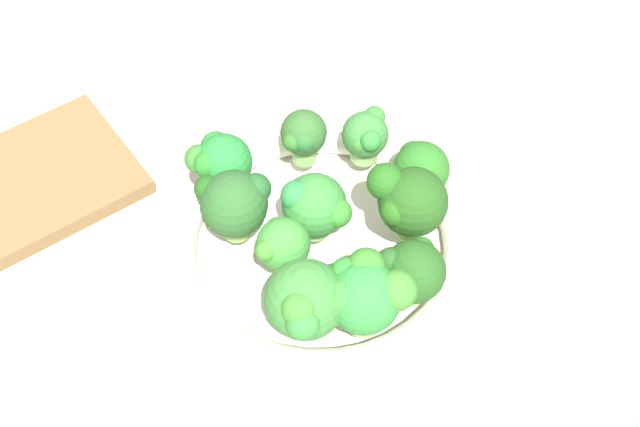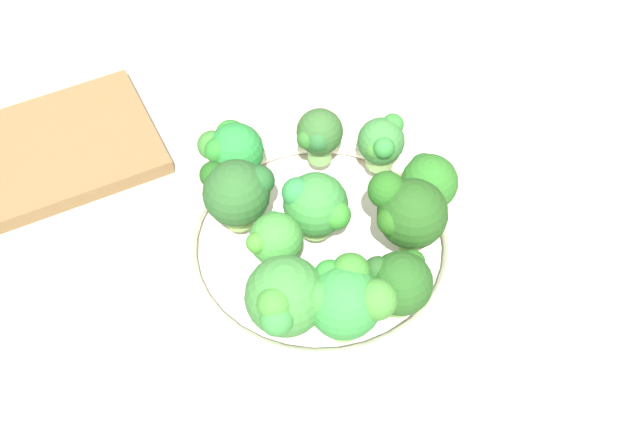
% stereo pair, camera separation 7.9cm
% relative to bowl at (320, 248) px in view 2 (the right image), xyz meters
% --- Properties ---
extents(ground_plane, '(1.30, 1.30, 0.03)m').
position_rel_bowl_xyz_m(ground_plane, '(0.03, 0.03, -0.03)').
color(ground_plane, '#AFA295').
extents(bowl, '(0.26, 0.26, 0.04)m').
position_rel_bowl_xyz_m(bowl, '(0.00, 0.00, 0.00)').
color(bowl, silver).
rests_on(bowl, ground_plane).
extents(broccoli_floret_0, '(0.06, 0.06, 0.06)m').
position_rel_bowl_xyz_m(broccoli_floret_0, '(0.00, -0.01, 0.05)').
color(broccoli_floret_0, '#8FC265').
rests_on(broccoli_floret_0, bowl).
extents(broccoli_floret_1, '(0.05, 0.05, 0.06)m').
position_rel_bowl_xyz_m(broccoli_floret_1, '(0.05, 0.02, 0.06)').
color(broccoli_floret_1, '#76C356').
rests_on(broccoli_floret_1, bowl).
extents(broccoli_floret_2, '(0.07, 0.07, 0.08)m').
position_rel_bowl_xyz_m(broccoli_floret_2, '(0.06, 0.08, 0.06)').
color(broccoli_floret_2, '#9BCE74').
rests_on(broccoli_floret_2, bowl).
extents(broccoli_floret_3, '(0.06, 0.06, 0.08)m').
position_rel_bowl_xyz_m(broccoli_floret_3, '(-0.06, 0.04, 0.07)').
color(broccoli_floret_3, '#7CBE51').
rests_on(broccoli_floret_3, bowl).
extents(broccoli_floret_4, '(0.05, 0.05, 0.05)m').
position_rel_bowl_xyz_m(broccoli_floret_4, '(-0.08, -0.06, 0.05)').
color(broccoli_floret_4, '#9DCF75').
rests_on(broccoli_floret_4, bowl).
extents(broccoli_floret_5, '(0.05, 0.04, 0.06)m').
position_rel_bowl_xyz_m(broccoli_floret_5, '(-0.03, -0.08, 0.05)').
color(broccoli_floret_5, '#90D470').
rests_on(broccoli_floret_5, bowl).
extents(broccoli_floret_6, '(0.05, 0.05, 0.06)m').
position_rel_bowl_xyz_m(broccoli_floret_6, '(-0.04, 0.09, 0.05)').
color(broccoli_floret_6, '#8FC664').
rests_on(broccoli_floret_6, bowl).
extents(broccoli_floret_7, '(0.06, 0.06, 0.07)m').
position_rel_bowl_xyz_m(broccoli_floret_7, '(0.06, -0.04, 0.06)').
color(broccoli_floret_7, '#8CC05A').
rests_on(broccoli_floret_7, bowl).
extents(broccoli_floret_8, '(0.05, 0.05, 0.06)m').
position_rel_bowl_xyz_m(broccoli_floret_8, '(-0.10, 0.00, 0.05)').
color(broccoli_floret_8, '#97C76B').
rests_on(broccoli_floret_8, bowl).
extents(broccoli_floret_9, '(0.07, 0.06, 0.07)m').
position_rel_bowl_xyz_m(broccoli_floret_9, '(0.01, 0.10, 0.06)').
color(broccoli_floret_9, '#98CC74').
rests_on(broccoli_floret_9, bowl).
extents(broccoli_floret_10, '(0.06, 0.05, 0.06)m').
position_rel_bowl_xyz_m(broccoli_floret_10, '(0.05, -0.09, 0.06)').
color(broccoli_floret_10, '#91D873').
rests_on(broccoli_floret_10, bowl).
extents(cutting_board, '(0.26, 0.17, 0.02)m').
position_rel_bowl_xyz_m(cutting_board, '(0.23, -0.20, -0.01)').
color(cutting_board, olive).
rests_on(cutting_board, ground_plane).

